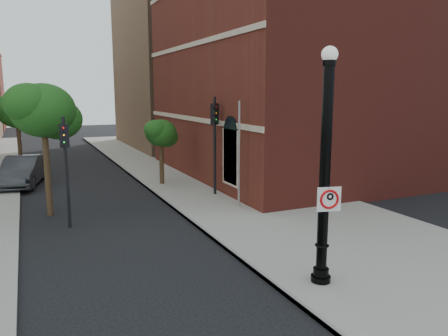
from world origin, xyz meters
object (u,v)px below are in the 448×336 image
parked_car (22,171)px  traffic_signal_left (65,154)px  traffic_signal_right (215,130)px  lamppost (325,180)px  no_parking_sign (329,199)px

parked_car → traffic_signal_left: traffic_signal_left is taller
parked_car → traffic_signal_right: (8.44, -6.50, 2.40)m
lamppost → no_parking_sign: 0.47m
lamppost → parked_car: 18.23m
lamppost → traffic_signal_left: bearing=124.5°
lamppost → traffic_signal_right: 10.30m
parked_car → traffic_signal_left: (1.56, -8.74, 1.97)m
no_parking_sign → traffic_signal_right: 10.47m
traffic_signal_left → parked_car: bearing=77.7°
lamppost → no_parking_sign: size_ratio=9.69×
lamppost → no_parking_sign: lamppost is taller
lamppost → traffic_signal_right: lamppost is taller
lamppost → traffic_signal_left: 9.65m
traffic_signal_left → no_parking_sign: bearing=-78.2°
parked_car → traffic_signal_left: size_ratio=1.17×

